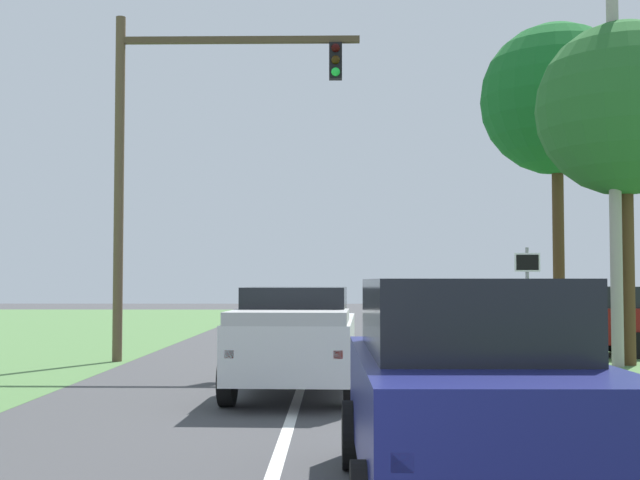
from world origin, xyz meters
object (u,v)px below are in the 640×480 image
object	(u,v)px
traffic_light	(175,139)
crossing_suv_far	(572,319)
keep_moving_sign	(527,290)
utility_pole_right	(615,170)
red_suv_near	(465,387)
pickup_truck_lead	(297,338)
oak_tree_right	(624,110)
extra_tree_1	(557,100)

from	to	relation	value
traffic_light	crossing_suv_far	world-z (taller)	traffic_light
keep_moving_sign	utility_pole_right	distance (m)	3.47
traffic_light	red_suv_near	bearing A→B (deg)	-68.85
traffic_light	utility_pole_right	size ratio (longest dim) A/B	0.94
keep_moving_sign	crossing_suv_far	bearing A→B (deg)	57.17
pickup_truck_lead	keep_moving_sign	distance (m)	7.29
keep_moving_sign	utility_pole_right	size ratio (longest dim) A/B	0.30
traffic_light	keep_moving_sign	xyz separation A→B (m)	(8.47, -0.91, -3.75)
red_suv_near	oak_tree_right	distance (m)	14.69
pickup_truck_lead	utility_pole_right	world-z (taller)	utility_pole_right
red_suv_near	pickup_truck_lead	bearing A→B (deg)	104.18
pickup_truck_lead	utility_pole_right	size ratio (longest dim) A/B	0.56
traffic_light	crossing_suv_far	xyz separation A→B (m)	(10.28, 1.90, -4.54)
keep_moving_sign	crossing_suv_far	xyz separation A→B (m)	(1.81, 2.81, -0.80)
crossing_suv_far	traffic_light	bearing A→B (deg)	-169.53
keep_moving_sign	red_suv_near	bearing A→B (deg)	-105.10
traffic_light	oak_tree_right	bearing A→B (deg)	-3.68
red_suv_near	utility_pole_right	world-z (taller)	utility_pole_right
keep_moving_sign	oak_tree_right	size ratio (longest dim) A/B	0.34
red_suv_near	crossing_suv_far	size ratio (longest dim) A/B	1.04
red_suv_near	extra_tree_1	xyz separation A→B (m)	(5.82, 19.04, 6.63)
oak_tree_right	utility_pole_right	distance (m)	1.56
extra_tree_1	oak_tree_right	bearing A→B (deg)	-90.80
traffic_light	keep_moving_sign	world-z (taller)	traffic_light
traffic_light	crossing_suv_far	bearing A→B (deg)	10.47
oak_tree_right	crossing_suv_far	size ratio (longest dim) A/B	1.75
traffic_light	utility_pole_right	bearing A→B (deg)	-5.55
red_suv_near	keep_moving_sign	size ratio (longest dim) A/B	1.76
keep_moving_sign	oak_tree_right	xyz separation A→B (m)	(2.39, 0.21, 4.30)
red_suv_near	oak_tree_right	world-z (taller)	oak_tree_right
pickup_truck_lead	oak_tree_right	bearing A→B (deg)	34.90
utility_pole_right	pickup_truck_lead	bearing A→B (deg)	-145.52
oak_tree_right	crossing_suv_far	xyz separation A→B (m)	(-0.58, 2.60, -5.09)
traffic_light	keep_moving_sign	bearing A→B (deg)	-6.12
oak_tree_right	utility_pole_right	bearing A→B (deg)	-137.24
red_suv_near	keep_moving_sign	distance (m)	12.82
red_suv_near	pickup_truck_lead	world-z (taller)	red_suv_near
pickup_truck_lead	red_suv_near	bearing A→B (deg)	-75.82
red_suv_near	pickup_truck_lead	size ratio (longest dim) A/B	0.95
traffic_light	extra_tree_1	size ratio (longest dim) A/B	0.85
pickup_truck_lead	traffic_light	size ratio (longest dim) A/B	0.60
red_suv_near	utility_pole_right	bearing A→B (deg)	66.30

